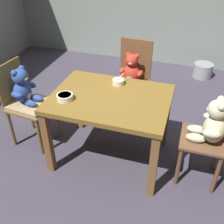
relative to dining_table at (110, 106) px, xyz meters
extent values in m
cube|color=#413B4A|center=(0.00, 0.00, -0.63)|extent=(5.20, 5.20, 0.04)
cube|color=brown|center=(0.00, 0.00, 0.08)|extent=(1.07, 0.81, 0.04)
cube|color=brown|center=(-0.49, -0.36, -0.27)|extent=(0.07, 0.07, 0.67)
cube|color=brown|center=(0.49, -0.36, -0.27)|extent=(0.07, 0.07, 0.67)
cube|color=brown|center=(-0.49, 0.36, -0.27)|extent=(0.07, 0.07, 0.67)
cube|color=brown|center=(0.49, 0.36, -0.27)|extent=(0.07, 0.07, 0.67)
cube|color=brown|center=(0.85, -0.03, -0.16)|extent=(0.38, 0.37, 0.02)
cylinder|color=brown|center=(0.69, 0.13, -0.39)|extent=(0.04, 0.04, 0.44)
cylinder|color=brown|center=(0.69, -0.18, -0.39)|extent=(0.04, 0.04, 0.44)
cylinder|color=brown|center=(1.01, 0.13, -0.39)|extent=(0.04, 0.04, 0.44)
cylinder|color=brown|center=(1.01, -0.18, -0.39)|extent=(0.04, 0.04, 0.44)
ellipsoid|color=beige|center=(0.92, -0.03, -0.02)|extent=(0.19, 0.22, 0.25)
ellipsoid|color=#CDB693|center=(0.86, -0.03, -0.03)|extent=(0.07, 0.12, 0.15)
sphere|color=beige|center=(0.91, -0.03, 0.17)|extent=(0.16, 0.16, 0.16)
ellipsoid|color=#CDB693|center=(0.85, -0.03, 0.16)|extent=(0.06, 0.07, 0.05)
sphere|color=beige|center=(0.92, 0.03, 0.23)|extent=(0.06, 0.06, 0.06)
sphere|color=beige|center=(0.92, -0.09, 0.23)|extent=(0.06, 0.06, 0.06)
ellipsoid|color=beige|center=(0.89, 0.10, 0.01)|extent=(0.14, 0.07, 0.07)
ellipsoid|color=beige|center=(0.89, -0.15, 0.01)|extent=(0.14, 0.07, 0.07)
ellipsoid|color=beige|center=(0.79, 0.03, -0.11)|extent=(0.16, 0.08, 0.08)
ellipsoid|color=beige|center=(0.79, -0.09, -0.11)|extent=(0.16, 0.08, 0.08)
cube|color=brown|center=(-0.85, -0.02, -0.16)|extent=(0.45, 0.42, 0.02)
cube|color=brown|center=(-1.05, 0.00, 0.07)|extent=(0.05, 0.35, 0.44)
cylinder|color=brown|center=(-0.69, -0.20, -0.39)|extent=(0.04, 0.04, 0.44)
cylinder|color=brown|center=(-0.66, 0.13, -0.39)|extent=(0.04, 0.04, 0.44)
cylinder|color=brown|center=(-1.05, -0.16, -0.39)|extent=(0.04, 0.04, 0.44)
cylinder|color=brown|center=(-1.01, 0.16, -0.39)|extent=(0.04, 0.04, 0.44)
cube|color=tan|center=(-0.85, -0.02, -0.13)|extent=(0.42, 0.39, 0.04)
ellipsoid|color=#2E4891|center=(-0.92, -0.01, 0.00)|extent=(0.18, 0.21, 0.22)
ellipsoid|color=beige|center=(-0.87, -0.02, -0.01)|extent=(0.07, 0.11, 0.13)
sphere|color=#2E4891|center=(-0.91, -0.01, 0.17)|extent=(0.16, 0.16, 0.16)
ellipsoid|color=beige|center=(-0.86, -0.02, 0.16)|extent=(0.06, 0.07, 0.05)
sphere|color=#2E4891|center=(-0.93, -0.07, 0.23)|extent=(0.06, 0.06, 0.06)
sphere|color=#2E4891|center=(-0.92, 0.04, 0.23)|extent=(0.06, 0.06, 0.06)
ellipsoid|color=#2E4891|center=(-0.91, -0.12, 0.03)|extent=(0.13, 0.07, 0.06)
ellipsoid|color=#2E4891|center=(-0.89, 0.10, 0.03)|extent=(0.13, 0.07, 0.06)
ellipsoid|color=#2E4891|center=(-0.81, -0.08, -0.08)|extent=(0.15, 0.08, 0.07)
ellipsoid|color=#2E4891|center=(-0.80, 0.03, -0.08)|extent=(0.15, 0.08, 0.07)
cube|color=brown|center=(0.00, 0.72, -0.16)|extent=(0.45, 0.45, 0.02)
cube|color=brown|center=(0.02, 0.92, 0.09)|extent=(0.38, 0.05, 0.47)
cylinder|color=brown|center=(-0.19, 0.56, -0.39)|extent=(0.04, 0.04, 0.44)
cylinder|color=brown|center=(0.16, 0.53, -0.39)|extent=(0.04, 0.04, 0.44)
cylinder|color=brown|center=(-0.16, 0.92, -0.39)|extent=(0.04, 0.04, 0.44)
cylinder|color=brown|center=(0.19, 0.89, -0.39)|extent=(0.04, 0.04, 0.44)
ellipsoid|color=red|center=(0.01, 0.80, -0.04)|extent=(0.21, 0.18, 0.22)
ellipsoid|color=#DAB389|center=(0.00, 0.74, -0.05)|extent=(0.11, 0.07, 0.13)
sphere|color=red|center=(0.00, 0.79, 0.13)|extent=(0.15, 0.15, 0.15)
ellipsoid|color=#DAB389|center=(0.00, 0.73, 0.12)|extent=(0.06, 0.06, 0.04)
sphere|color=red|center=(-0.04, 0.80, 0.18)|extent=(0.06, 0.06, 0.06)
sphere|color=red|center=(0.06, 0.79, 0.18)|extent=(0.06, 0.06, 0.06)
ellipsoid|color=red|center=(-0.10, 0.78, -0.01)|extent=(0.07, 0.13, 0.06)
ellipsoid|color=red|center=(0.11, 0.76, -0.01)|extent=(0.07, 0.13, 0.06)
ellipsoid|color=red|center=(-0.06, 0.69, -0.11)|extent=(0.08, 0.15, 0.07)
ellipsoid|color=red|center=(0.05, 0.68, -0.11)|extent=(0.08, 0.15, 0.07)
cylinder|color=silver|center=(-0.37, -0.17, 0.13)|extent=(0.14, 0.14, 0.05)
cylinder|color=silver|center=(-0.37, -0.17, 0.11)|extent=(0.08, 0.08, 0.01)
cylinder|color=beige|center=(-0.37, -0.17, 0.15)|extent=(0.12, 0.12, 0.01)
cylinder|color=beige|center=(0.00, 0.25, 0.13)|extent=(0.11, 0.11, 0.05)
cylinder|color=beige|center=(0.00, 0.25, 0.11)|extent=(0.06, 0.06, 0.01)
cylinder|color=beige|center=(0.00, 0.25, 0.15)|extent=(0.09, 0.09, 0.01)
cylinder|color=#BCBCC1|center=(0.02, 0.27, 0.18)|extent=(0.06, 0.07, 0.06)
ellipsoid|color=#BCBCC1|center=(0.00, 0.24, 0.15)|extent=(0.04, 0.04, 0.01)
cylinder|color=#93969B|center=(0.84, 2.15, -0.50)|extent=(0.30, 0.30, 0.22)
camera|label=1|loc=(0.64, -1.95, 1.35)|focal=42.78mm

